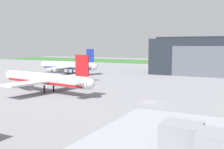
% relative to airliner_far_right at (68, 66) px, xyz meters
% --- Properties ---
extents(ground_plane, '(440.00, 440.00, 0.00)m').
position_rel_airliner_far_right_xyz_m(ground_plane, '(64.32, -49.42, -4.20)').
color(ground_plane, gray).
extents(grass_field_strip, '(440.00, 56.00, 0.08)m').
position_rel_airliner_far_right_xyz_m(grass_field_strip, '(64.32, 116.55, -4.16)').
color(grass_field_strip, '#386E30').
rests_on(grass_field_strip, ground_plane).
extents(airliner_far_right, '(35.85, 31.39, 13.33)m').
position_rel_airliner_far_right_xyz_m(airliner_far_right, '(0.00, 0.00, 0.00)').
color(airliner_far_right, white).
rests_on(airliner_far_right, ground_plane).
extents(airliner_near_right, '(40.69, 31.79, 12.64)m').
position_rel_airliner_far_right_xyz_m(airliner_near_right, '(28.30, -50.59, 0.07)').
color(airliner_near_right, silver).
rests_on(airliner_near_right, ground_plane).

